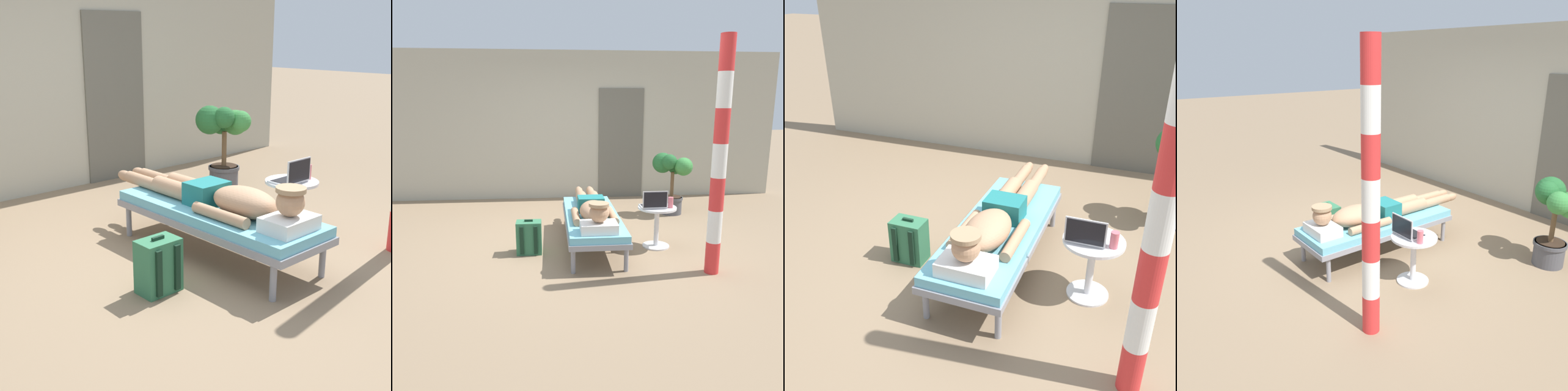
% 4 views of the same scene
% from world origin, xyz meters
% --- Properties ---
extents(ground_plane, '(40.00, 40.00, 0.00)m').
position_xyz_m(ground_plane, '(0.00, 0.00, 0.00)').
color(ground_plane, '#8C7256').
extents(house_wall_back, '(7.60, 0.20, 2.70)m').
position_xyz_m(house_wall_back, '(0.22, 2.67, 1.35)').
color(house_wall_back, '#B2AD99').
rests_on(house_wall_back, ground).
extents(house_door_panel, '(0.84, 0.03, 2.04)m').
position_xyz_m(house_door_panel, '(1.04, 2.56, 1.02)').
color(house_door_panel, '#625F54').
rests_on(house_door_panel, ground).
extents(lounge_chair, '(0.68, 1.91, 0.42)m').
position_xyz_m(lounge_chair, '(0.22, -0.09, 0.35)').
color(lounge_chair, gray).
rests_on(lounge_chair, ground).
extents(person_reclining, '(0.53, 2.17, 0.33)m').
position_xyz_m(person_reclining, '(0.22, -0.16, 0.52)').
color(person_reclining, white).
rests_on(person_reclining, lounge_chair).
extents(side_table, '(0.48, 0.48, 0.52)m').
position_xyz_m(side_table, '(1.03, -0.22, 0.36)').
color(side_table, silver).
rests_on(side_table, ground).
extents(laptop, '(0.31, 0.24, 0.23)m').
position_xyz_m(laptop, '(0.97, -0.27, 0.58)').
color(laptop, silver).
rests_on(laptop, side_table).
extents(drink_glass, '(0.06, 0.06, 0.13)m').
position_xyz_m(drink_glass, '(1.18, -0.28, 0.59)').
color(drink_glass, '#D86672').
rests_on(drink_glass, side_table).
extents(backpack, '(0.30, 0.26, 0.42)m').
position_xyz_m(backpack, '(-0.57, -0.29, 0.20)').
color(backpack, '#33724C').
rests_on(backpack, ground).
extents(potted_plant, '(0.63, 0.55, 1.00)m').
position_xyz_m(potted_plant, '(1.68, 1.30, 0.63)').
color(potted_plant, '#4C4C51').
rests_on(potted_plant, ground).
extents(porch_post, '(0.15, 0.15, 2.44)m').
position_xyz_m(porch_post, '(1.42, -1.06, 1.22)').
color(porch_post, red).
rests_on(porch_post, ground).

